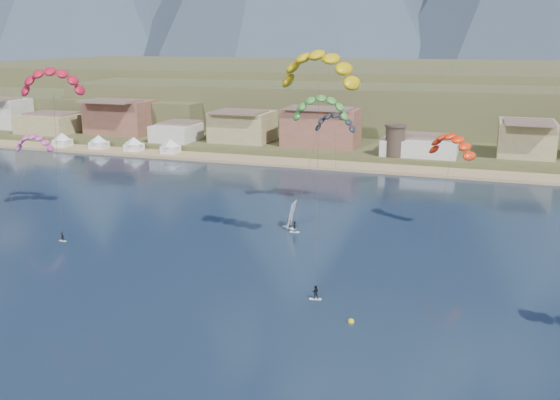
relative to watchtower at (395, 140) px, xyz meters
name	(u,v)px	position (x,y,z in m)	size (l,w,h in m)	color
ground	(181,369)	(-5.00, -114.00, -6.37)	(2400.00, 2400.00, 0.00)	black
beach	(370,167)	(-5.00, -8.00, -6.12)	(2200.00, 12.00, 0.90)	tan
land	(459,74)	(-5.00, 446.00, -6.37)	(2200.00, 900.00, 4.00)	brown
foothills	(476,94)	(17.39, 118.47, 2.71)	(940.00, 210.00, 18.00)	brown
town	(249,123)	(-45.00, 8.00, 1.63)	(400.00, 24.00, 12.00)	silver
watchtower	(395,140)	(0.00, 0.00, 0.00)	(5.82, 5.82, 8.60)	#47382D
beach_tents	(115,139)	(-81.25, -8.00, -2.66)	(43.40, 6.40, 5.00)	white
kitesurfer_red	(52,77)	(-49.09, -74.41, 19.99)	(12.79, 13.76, 29.37)	silver
kitesurfer_yellow	(319,64)	(-0.41, -78.08, 22.95)	(13.03, 18.63, 33.39)	silver
kitesurfer_green	(320,105)	(-7.18, -51.45, 14.31)	(11.76, 18.88, 25.13)	silver
distant_kite_pink	(34,140)	(-62.42, -64.76, 6.84)	(8.46, 6.40, 16.14)	#262626
distant_kite_dark	(335,119)	(-5.49, -46.15, 11.06)	(8.59, 5.70, 20.18)	#262626
distant_kite_orange	(452,141)	(17.43, -56.91, 9.54)	(9.53, 8.30, 18.94)	#262626
windsurfer	(290,220)	(-9.05, -64.18, -4.81)	(3.10, 3.09, 4.91)	silver
buoy	(351,322)	(9.26, -97.92, -6.24)	(0.78, 0.78, 0.78)	gold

